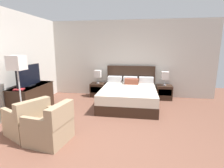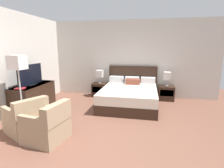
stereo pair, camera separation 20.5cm
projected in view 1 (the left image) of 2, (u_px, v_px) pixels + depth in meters
ground_plane at (102, 149)px, 3.03m from camera, size 10.71×10.71×0.00m
wall_back at (123, 59)px, 6.24m from camera, size 6.34×0.06×2.66m
wall_left at (17, 63)px, 4.59m from camera, size 0.06×5.37×2.66m
bed at (129, 95)px, 5.38m from camera, size 1.68×2.10×1.10m
nightstand_left at (98, 90)px, 6.29m from camera, size 0.50×0.45×0.48m
nightstand_right at (164, 92)px, 5.93m from camera, size 0.50×0.45×0.48m
table_lamp_left at (98, 74)px, 6.17m from camera, size 0.23×0.23×0.47m
table_lamp_right at (165, 76)px, 5.82m from camera, size 0.23×0.23×0.47m
dresser at (32, 98)px, 4.77m from camera, size 0.57×1.36×0.73m
tv at (29, 76)px, 4.58m from camera, size 0.18×0.95×0.56m
book_red_cover at (19, 89)px, 4.19m from camera, size 0.26×0.22×0.03m
armchair_by_window at (28, 121)px, 3.52m from camera, size 0.92×0.92×0.76m
armchair_companion at (51, 128)px, 3.23m from camera, size 0.79×0.78×0.76m
floor_lamp at (17, 68)px, 3.82m from camera, size 0.31×0.31×1.57m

